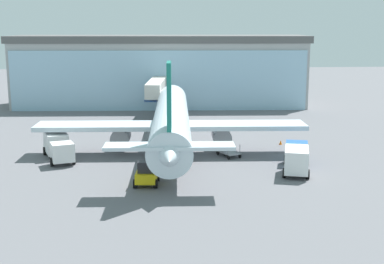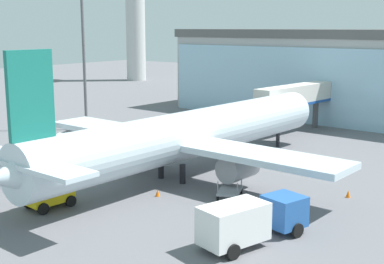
{
  "view_description": "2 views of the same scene",
  "coord_description": "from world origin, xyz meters",
  "px_view_note": "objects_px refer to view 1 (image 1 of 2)",
  "views": [
    {
      "loc": [
        -1.84,
        -55.68,
        14.35
      ],
      "look_at": [
        2.78,
        3.05,
        2.36
      ],
      "focal_mm": 50.0,
      "sensor_mm": 36.0,
      "label": 1
    },
    {
      "loc": [
        27.71,
        -31.59,
        12.6
      ],
      "look_at": [
        -0.96,
        6.15,
        3.28
      ],
      "focal_mm": 50.0,
      "sensor_mm": 36.0,
      "label": 2
    }
  ],
  "objects_px": {
    "pushback_tug": "(147,174)",
    "safety_cone_nose": "(190,162)",
    "jet_bridge": "(157,89)",
    "fuel_truck": "(296,157)",
    "baggage_cart": "(229,152)",
    "catering_truck": "(58,146)",
    "airplane": "(171,121)",
    "safety_cone_wingtip": "(281,142)"
  },
  "relations": [
    {
      "from": "pushback_tug",
      "to": "safety_cone_nose",
      "type": "bearing_deg",
      "value": -27.92
    },
    {
      "from": "jet_bridge",
      "to": "fuel_truck",
      "type": "bearing_deg",
      "value": -151.56
    },
    {
      "from": "jet_bridge",
      "to": "baggage_cart",
      "type": "bearing_deg",
      "value": -157.61
    },
    {
      "from": "catering_truck",
      "to": "pushback_tug",
      "type": "relative_size",
      "value": 2.27
    },
    {
      "from": "airplane",
      "to": "jet_bridge",
      "type": "bearing_deg",
      "value": 6.25
    },
    {
      "from": "airplane",
      "to": "pushback_tug",
      "type": "distance_m",
      "value": 13.24
    },
    {
      "from": "baggage_cart",
      "to": "safety_cone_nose",
      "type": "bearing_deg",
      "value": 100.72
    },
    {
      "from": "airplane",
      "to": "safety_cone_nose",
      "type": "relative_size",
      "value": 69.16
    },
    {
      "from": "airplane",
      "to": "safety_cone_nose",
      "type": "bearing_deg",
      "value": -161.51
    },
    {
      "from": "pushback_tug",
      "to": "baggage_cart",
      "type": "bearing_deg",
      "value": -36.64
    },
    {
      "from": "jet_bridge",
      "to": "pushback_tug",
      "type": "relative_size",
      "value": 4.06
    },
    {
      "from": "catering_truck",
      "to": "baggage_cart",
      "type": "xyz_separation_m",
      "value": [
        18.49,
        -0.4,
        -0.97
      ]
    },
    {
      "from": "baggage_cart",
      "to": "pushback_tug",
      "type": "height_order",
      "value": "pushback_tug"
    },
    {
      "from": "pushback_tug",
      "to": "safety_cone_wingtip",
      "type": "xyz_separation_m",
      "value": [
        16.07,
        15.16,
        -0.7
      ]
    },
    {
      "from": "catering_truck",
      "to": "airplane",
      "type": "bearing_deg",
      "value": 83.03
    },
    {
      "from": "pushback_tug",
      "to": "safety_cone_wingtip",
      "type": "bearing_deg",
      "value": -40.89
    },
    {
      "from": "pushback_tug",
      "to": "catering_truck",
      "type": "bearing_deg",
      "value": 48.89
    },
    {
      "from": "catering_truck",
      "to": "fuel_truck",
      "type": "relative_size",
      "value": 1.0
    },
    {
      "from": "safety_cone_wingtip",
      "to": "catering_truck",
      "type": "bearing_deg",
      "value": -169.03
    },
    {
      "from": "airplane",
      "to": "fuel_truck",
      "type": "bearing_deg",
      "value": -125.54
    },
    {
      "from": "jet_bridge",
      "to": "baggage_cart",
      "type": "height_order",
      "value": "jet_bridge"
    },
    {
      "from": "airplane",
      "to": "baggage_cart",
      "type": "xyz_separation_m",
      "value": [
        6.17,
        -2.89,
        -3.05
      ]
    },
    {
      "from": "airplane",
      "to": "safety_cone_nose",
      "type": "xyz_separation_m",
      "value": [
        1.68,
        -6.01,
        -3.28
      ]
    },
    {
      "from": "jet_bridge",
      "to": "airplane",
      "type": "relative_size",
      "value": 0.36
    },
    {
      "from": "safety_cone_nose",
      "to": "catering_truck",
      "type": "bearing_deg",
      "value": 165.91
    },
    {
      "from": "baggage_cart",
      "to": "safety_cone_wingtip",
      "type": "height_order",
      "value": "baggage_cart"
    },
    {
      "from": "baggage_cart",
      "to": "pushback_tug",
      "type": "bearing_deg",
      "value": 113.58
    },
    {
      "from": "jet_bridge",
      "to": "baggage_cart",
      "type": "xyz_separation_m",
      "value": [
        7.52,
        -25.56,
        -3.94
      ]
    },
    {
      "from": "jet_bridge",
      "to": "catering_truck",
      "type": "xyz_separation_m",
      "value": [
        -10.97,
        -25.16,
        -2.97
      ]
    },
    {
      "from": "pushback_tug",
      "to": "safety_cone_wingtip",
      "type": "distance_m",
      "value": 22.1
    },
    {
      "from": "jet_bridge",
      "to": "safety_cone_nose",
      "type": "relative_size",
      "value": 24.82
    },
    {
      "from": "catering_truck",
      "to": "safety_cone_nose",
      "type": "relative_size",
      "value": 13.86
    },
    {
      "from": "catering_truck",
      "to": "fuel_truck",
      "type": "bearing_deg",
      "value": 55.58
    },
    {
      "from": "catering_truck",
      "to": "safety_cone_nose",
      "type": "height_order",
      "value": "catering_truck"
    },
    {
      "from": "airplane",
      "to": "safety_cone_wingtip",
      "type": "xyz_separation_m",
      "value": [
        13.3,
        2.47,
        -3.28
      ]
    },
    {
      "from": "fuel_truck",
      "to": "safety_cone_nose",
      "type": "height_order",
      "value": "fuel_truck"
    },
    {
      "from": "fuel_truck",
      "to": "pushback_tug",
      "type": "bearing_deg",
      "value": 117.92
    },
    {
      "from": "airplane",
      "to": "safety_cone_nose",
      "type": "distance_m",
      "value": 7.05
    },
    {
      "from": "catering_truck",
      "to": "safety_cone_wingtip",
      "type": "bearing_deg",
      "value": 82.56
    },
    {
      "from": "fuel_truck",
      "to": "baggage_cart",
      "type": "distance_m",
      "value": 8.77
    },
    {
      "from": "fuel_truck",
      "to": "pushback_tug",
      "type": "distance_m",
      "value": 15.06
    },
    {
      "from": "catering_truck",
      "to": "baggage_cart",
      "type": "height_order",
      "value": "catering_truck"
    }
  ]
}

